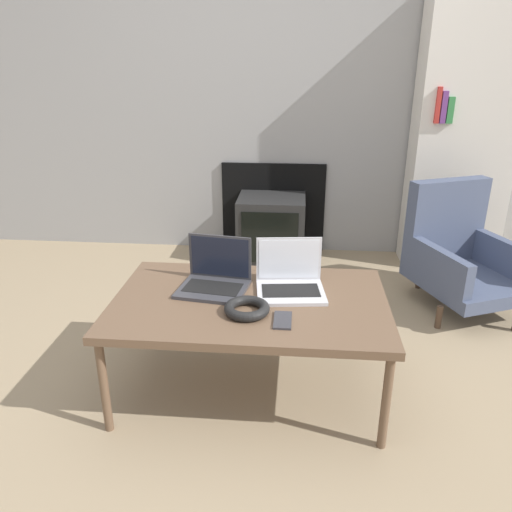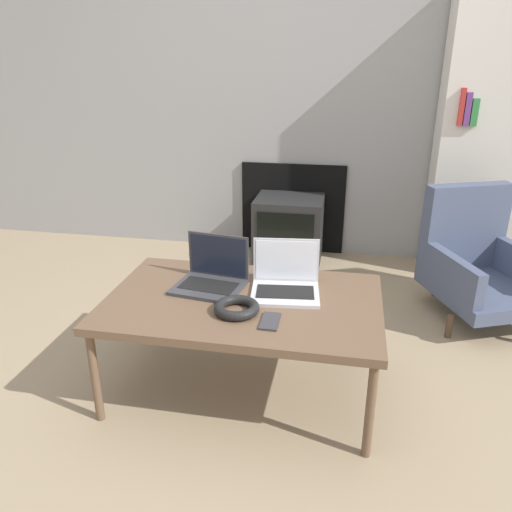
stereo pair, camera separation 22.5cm
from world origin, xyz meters
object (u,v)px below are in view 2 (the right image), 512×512
Objects in this scene: laptop_right at (285,282)px; phone at (270,321)px; laptop_left at (212,276)px; tv at (288,229)px; headphones at (236,308)px; armchair at (476,260)px.

phone is at bearing -100.67° from laptop_right.
laptop_left is 0.67× the size of tv.
laptop_left reaches higher than headphones.
laptop_left is at bearing -96.31° from tv.
armchair is (1.35, 0.90, -0.18)m from laptop_left.
armchair reaches higher than headphones.
headphones is at bearing -158.96° from armchair.
laptop_right is (0.34, 0.00, 0.00)m from laptop_left.
headphones is 0.39× the size of tv.
tv is 0.63× the size of armchair.
phone is at bearing -153.65° from armchair.
headphones is at bearing -89.91° from tv.
laptop_right reaches higher than tv.
armchair is at bearing 48.99° from phone.
armchair is at bearing 43.67° from headphones.
laptop_right is at bearing -161.08° from armchair.
laptop_right is 0.66× the size of tv.
laptop_left is at bearing 173.45° from laptop_right.
laptop_left is at bearing 125.76° from headphones.
phone is at bearing -85.07° from tv.
laptop_right is 0.29m from headphones.
laptop_left is 1.52m from tv.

